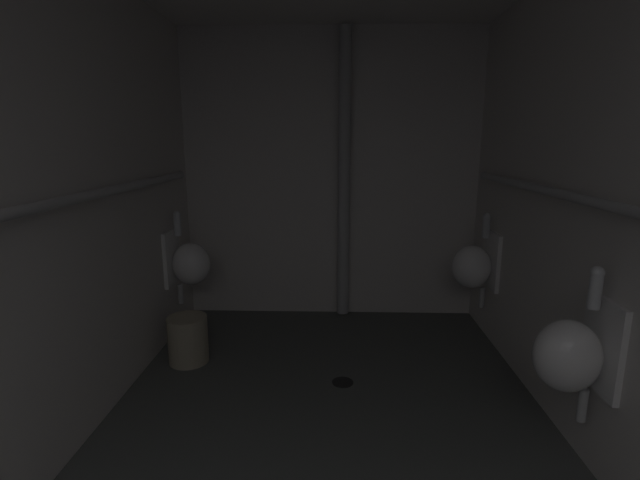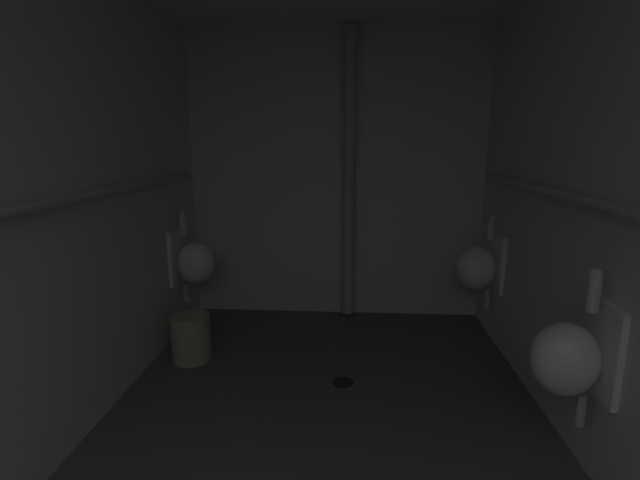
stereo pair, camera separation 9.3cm
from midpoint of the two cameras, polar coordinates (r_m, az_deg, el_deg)
floor at (r=2.53m, az=1.19°, el=-27.02°), size 2.67×4.34×0.08m
wall_left at (r=2.42m, az=-31.24°, el=2.80°), size 0.06×4.34×2.48m
wall_right at (r=2.33m, az=35.33°, el=2.02°), size 0.06×4.34×2.48m
wall_back at (r=4.11m, az=2.63°, el=7.70°), size 2.67×0.06×2.48m
urinal_left_mid at (r=3.86m, az=-14.59°, el=-2.55°), size 0.32×0.30×0.76m
urinal_right_mid at (r=2.45m, az=29.28°, el=-12.40°), size 0.32×0.30×0.76m
urinal_right_far at (r=3.80m, az=19.58°, el=-3.10°), size 0.32×0.30×0.76m
supply_pipe_left at (r=2.36m, az=-29.59°, el=3.82°), size 0.06×3.64×0.06m
supply_pipe_right at (r=2.28m, az=33.57°, el=3.11°), size 0.06×3.61×0.06m
standpipe_back_wall at (r=4.00m, az=4.24°, el=7.56°), size 0.10×0.10×2.43m
floor_drain at (r=3.19m, az=3.69°, el=-16.99°), size 0.14×0.14×0.01m
waste_bin at (r=3.52m, az=-14.77°, el=-11.48°), size 0.28×0.28×0.34m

